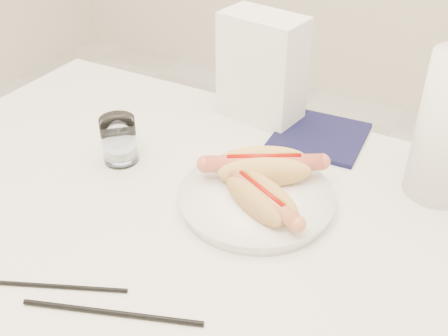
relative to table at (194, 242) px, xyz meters
The scene contains 9 objects.
table is the anchor object (origin of this frame).
plate 0.13m from the table, 43.08° to the left, with size 0.25×0.25×0.02m, color white.
hotdog_left 0.17m from the table, 60.05° to the left, with size 0.18×0.15×0.05m.
hotdog_right 0.15m from the table, 22.68° to the left, with size 0.17×0.12×0.05m.
water_glass 0.24m from the table, 160.26° to the left, with size 0.06×0.06×0.09m, color white.
chopstick_near 0.25m from the table, 110.09° to the right, with size 0.01×0.01×0.20m, color black.
chopstick_far 0.24m from the table, 86.28° to the right, with size 0.01×0.01×0.25m, color black.
napkin_box 0.39m from the table, 97.79° to the left, with size 0.17×0.09×0.22m, color white.
navy_napkin 0.35m from the table, 73.89° to the left, with size 0.17×0.17×0.01m, color #101133.
Camera 1 is at (0.38, -0.58, 1.32)m, focal length 43.68 mm.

